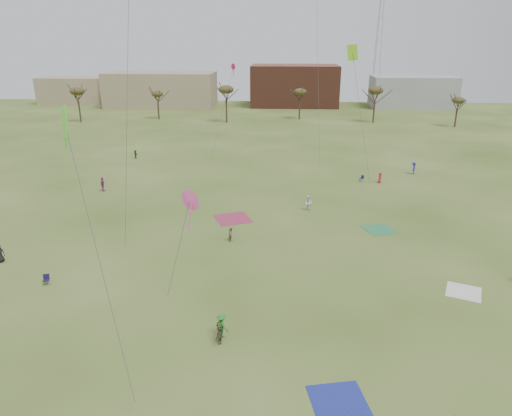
# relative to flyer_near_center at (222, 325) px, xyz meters

# --- Properties ---
(ground) EXTENTS (260.00, 260.00, 0.00)m
(ground) POSITION_rel_flyer_near_center_xyz_m (1.67, -0.89, -0.88)
(ground) COLOR #3B4E18
(ground) RESTS_ON ground
(flyer_near_center) EXTENTS (1.31, 1.22, 1.77)m
(flyer_near_center) POSITION_rel_flyer_near_center_xyz_m (0.00, 0.00, 0.00)
(flyer_near_center) COLOR #2C7727
(flyer_near_center) RESTS_ON ground
(spectator_fore_b) EXTENTS (0.80, 0.88, 1.48)m
(spectator_fore_b) POSITION_rel_flyer_near_center_xyz_m (-1.17, 16.22, -0.14)
(spectator_fore_b) COLOR #817A52
(spectator_fore_b) RESTS_ON ground
(spectator_fore_c) EXTENTS (0.47, 1.30, 1.38)m
(spectator_fore_c) POSITION_rel_flyer_near_center_xyz_m (-0.06, -0.71, -0.19)
(spectator_fore_c) COLOR #4E4738
(spectator_fore_c) RESTS_ON ground
(spectator_mid_d) EXTENTS (0.50, 1.14, 1.93)m
(spectator_mid_d) POSITION_rel_flyer_near_center_xyz_m (-20.40, 31.53, 0.08)
(spectator_mid_d) COLOR #8F3B73
(spectator_mid_d) RESTS_ON ground
(spectator_mid_e) EXTENTS (1.11, 1.02, 1.85)m
(spectator_mid_e) POSITION_rel_flyer_near_center_xyz_m (7.09, 25.69, 0.04)
(spectator_mid_e) COLOR white
(spectator_mid_e) RESTS_ON ground
(flyer_far_a) EXTENTS (1.21, 1.33, 1.47)m
(flyer_far_a) POSITION_rel_flyer_near_center_xyz_m (-21.55, 49.78, -0.15)
(flyer_far_a) COLOR #206226
(flyer_far_a) RESTS_ON ground
(flyer_far_b) EXTENTS (0.73, 0.87, 1.53)m
(flyer_far_b) POSITION_rel_flyer_near_center_xyz_m (17.79, 37.82, -0.12)
(flyer_far_b) COLOR red
(flyer_far_b) RESTS_ON ground
(flyer_far_c) EXTENTS (1.03, 1.35, 1.85)m
(flyer_far_c) POSITION_rel_flyer_near_center_xyz_m (23.75, 42.75, 0.04)
(flyer_far_c) COLOR navy
(flyer_far_c) RESTS_ON ground
(blanket_blue) EXTENTS (3.73, 3.73, 0.03)m
(blanket_blue) POSITION_rel_flyer_near_center_xyz_m (7.46, -5.80, -0.88)
(blanket_blue) COLOR navy
(blanket_blue) RESTS_ON ground
(blanket_cream) EXTENTS (3.44, 3.44, 0.03)m
(blanket_cream) POSITION_rel_flyer_near_center_xyz_m (18.94, 7.21, -0.88)
(blanket_cream) COLOR white
(blanket_cream) RESTS_ON ground
(blanket_plum) EXTENTS (4.92, 4.92, 0.03)m
(blanket_plum) POSITION_rel_flyer_near_center_xyz_m (-1.72, 22.37, -0.88)
(blanket_plum) COLOR #9D304E
(blanket_plum) RESTS_ON ground
(blanket_olive) EXTENTS (3.79, 3.79, 0.03)m
(blanket_olive) POSITION_rel_flyer_near_center_xyz_m (14.48, 20.08, -0.88)
(blanket_olive) COLOR #2F834E
(blanket_olive) RESTS_ON ground
(camp_chair_left) EXTENTS (0.63, 0.66, 0.87)m
(camp_chair_left) POSITION_rel_flyer_near_center_xyz_m (-15.70, 6.28, -0.63)
(camp_chair_left) COLOR #171437
(camp_chair_left) RESTS_ON ground
(camp_chair_right) EXTENTS (0.74, 0.73, 0.87)m
(camp_chair_right) POSITION_rel_flyer_near_center_xyz_m (15.29, 38.37, -0.63)
(camp_chair_right) COLOR #131C36
(camp_chair_right) RESTS_ON ground
(kites_aloft) EXTENTS (67.67, 59.69, 27.88)m
(kites_aloft) POSITION_rel_flyer_near_center_xyz_m (2.59, 24.82, 20.94)
(kites_aloft) COLOR white
(kites_aloft) RESTS_ON ground
(tree_line) EXTENTS (117.44, 49.32, 8.91)m
(tree_line) POSITION_rel_flyer_near_center_xyz_m (-1.17, 78.24, 6.20)
(tree_line) COLOR #3A2B1E
(tree_line) RESTS_ON ground
(building_tan) EXTENTS (32.00, 14.00, 10.00)m
(building_tan) POSITION_rel_flyer_near_center_xyz_m (-33.33, 114.11, 4.12)
(building_tan) COLOR #937F60
(building_tan) RESTS_ON ground
(building_brick) EXTENTS (26.00, 16.00, 12.00)m
(building_brick) POSITION_rel_flyer_near_center_xyz_m (6.67, 119.11, 5.12)
(building_brick) COLOR brown
(building_brick) RESTS_ON ground
(building_grey) EXTENTS (24.00, 12.00, 9.00)m
(building_grey) POSITION_rel_flyer_near_center_xyz_m (41.67, 117.11, 3.62)
(building_grey) COLOR gray
(building_grey) RESTS_ON ground
(building_tan_west) EXTENTS (20.00, 12.00, 8.00)m
(building_tan_west) POSITION_rel_flyer_near_center_xyz_m (-63.33, 121.11, 3.12)
(building_tan_west) COLOR #937F60
(building_tan_west) RESTS_ON ground
(radio_tower) EXTENTS (1.51, 1.72, 41.00)m
(radio_tower) POSITION_rel_flyer_near_center_xyz_m (31.67, 124.11, 18.32)
(radio_tower) COLOR #9EA3A8
(radio_tower) RESTS_ON ground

